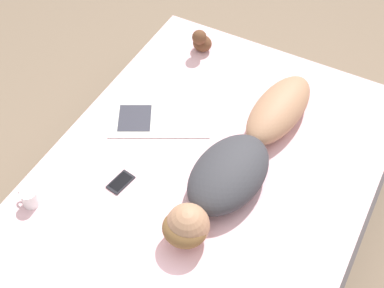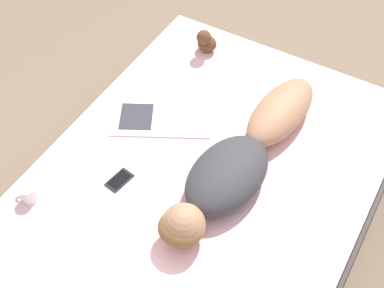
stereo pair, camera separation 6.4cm
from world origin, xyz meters
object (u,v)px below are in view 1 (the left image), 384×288
object	(u,v)px
coffee_mug	(30,198)
cell_phone	(121,182)
person	(241,158)
open_magazine	(158,119)

from	to	relation	value
coffee_mug	cell_phone	world-z (taller)	coffee_mug
person	cell_phone	bearing A→B (deg)	41.77
open_magazine	cell_phone	xyz separation A→B (m)	(-0.05, 0.47, 0.00)
person	coffee_mug	size ratio (longest dim) A/B	12.04
open_magazine	coffee_mug	size ratio (longest dim) A/B	5.71
person	cell_phone	xyz separation A→B (m)	(0.49, 0.36, -0.09)
person	open_magazine	bearing A→B (deg)	-5.39
coffee_mug	cell_phone	xyz separation A→B (m)	(-0.32, -0.31, -0.04)
open_magazine	coffee_mug	world-z (taller)	coffee_mug
cell_phone	person	bearing A→B (deg)	-134.38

